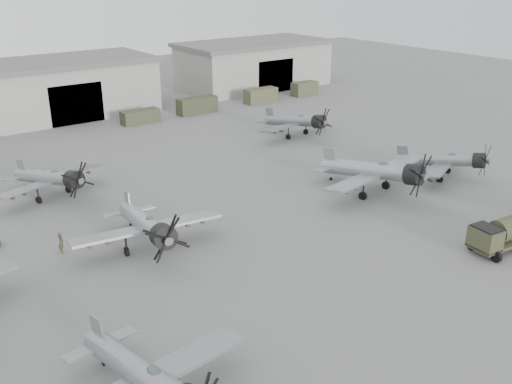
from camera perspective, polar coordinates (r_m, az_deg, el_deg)
The scene contains 15 objects.
ground at distance 45.90m, azimuth 7.93°, elevation -7.65°, with size 220.00×220.00×0.00m, color #5A5A58.
hangar_center at distance 96.06m, azimuth -19.02°, elevation 9.84°, with size 29.00×14.80×8.70m.
hangar_right at distance 113.38m, azimuth -0.22°, elevation 12.68°, with size 29.00×14.80×8.70m.
support_truck_4 at distance 88.63m, azimuth -11.50°, elevation 7.41°, with size 5.78×2.20×2.00m, color #393E28.
support_truck_5 at distance 93.14m, azimuth -5.90°, elevation 8.61°, with size 6.63×2.20×2.59m, color #353925.
support_truck_6 at distance 100.20m, azimuth 0.48°, elevation 9.62°, with size 5.98×2.20×2.45m, color #4A4830.
support_truck_7 at distance 106.47m, azimuth 4.87°, elevation 10.27°, with size 4.93×2.20×2.41m, color #41462E.
aircraft_near_0 at distance 31.86m, azimuth -10.68°, elevation -17.89°, with size 12.53×11.28×4.99m.
aircraft_mid_1 at distance 47.99m, azimuth -10.74°, elevation -3.33°, with size 12.91×11.61×5.12m.
aircraft_mid_2 at distance 60.10m, azimuth 12.05°, elevation 2.02°, with size 14.08×12.67×5.59m.
aircraft_mid_3 at distance 67.13m, azimuth 18.55°, elevation 3.01°, with size 11.16×10.09×4.52m.
aircraft_far_0 at distance 61.60m, azimuth -19.69°, elevation 1.31°, with size 11.92×10.73×4.77m.
aircraft_far_1 at distance 79.53m, azimuth 4.25°, elevation 7.06°, with size 12.32×11.09×4.89m.
fuel_tanker at distance 52.30m, azimuth 23.82°, elevation -3.58°, with size 7.63×3.27×2.85m.
ground_crew at distance 50.14m, azimuth -18.91°, elevation -4.82°, with size 0.68×0.45×1.87m, color #3E3F29.
Camera 1 is at (-28.72, -27.91, 22.44)m, focal length 40.00 mm.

